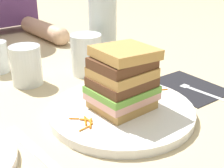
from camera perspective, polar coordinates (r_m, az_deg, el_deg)
ground_plane at (r=0.64m, az=0.56°, el=-4.67°), size 3.00×3.00×0.00m
main_plate at (r=0.61m, az=1.81°, el=-5.05°), size 0.29×0.29×0.02m
sandwich at (r=0.58m, az=1.93°, el=0.82°), size 0.12×0.10×0.12m
carrot_shred_0 at (r=0.54m, az=-5.05°, el=-8.16°), size 0.03×0.00×0.00m
carrot_shred_1 at (r=0.56m, az=-4.82°, el=-6.63°), size 0.02×0.02×0.00m
carrot_shred_2 at (r=0.56m, az=-4.93°, el=-6.85°), size 0.02×0.03×0.00m
carrot_shred_3 at (r=0.55m, az=-3.97°, el=-7.29°), size 0.02×0.03×0.00m
carrot_shred_4 at (r=0.56m, az=-4.41°, el=-6.70°), size 0.01×0.03×0.00m
carrot_shred_5 at (r=0.57m, az=-7.02°, el=-6.37°), size 0.02×0.01×0.00m
carrot_shred_6 at (r=0.66m, az=7.20°, el=-1.74°), size 0.02×0.02×0.00m
carrot_shred_7 at (r=0.69m, az=7.86°, el=-0.94°), size 0.01×0.02×0.00m
carrot_shred_8 at (r=0.66m, az=7.84°, el=-1.76°), size 0.02×0.02×0.00m
carrot_shred_9 at (r=0.65m, az=8.60°, el=-2.31°), size 0.02×0.01×0.00m
carrot_shred_10 at (r=0.69m, az=9.28°, el=-1.04°), size 0.02×0.01×0.00m
carrot_shred_11 at (r=0.67m, az=8.50°, el=-1.48°), size 0.01×0.02×0.00m
carrot_shred_12 at (r=0.66m, az=7.88°, el=-1.97°), size 0.02×0.02×0.00m
napkin_dark at (r=0.75m, az=13.80°, el=-0.52°), size 0.14×0.18×0.00m
fork at (r=0.74m, az=15.24°, el=-0.82°), size 0.02×0.17×0.00m
knife at (r=0.52m, az=-13.30°, el=-12.40°), size 0.02×0.20×0.00m
juice_glass at (r=0.80m, az=-4.77°, el=5.08°), size 0.08×0.08×0.10m
water_bottle at (r=0.87m, az=-1.76°, el=12.27°), size 0.08×0.08×0.28m
empty_tumbler_1 at (r=0.76m, az=-15.61°, el=3.34°), size 0.07×0.07×0.09m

